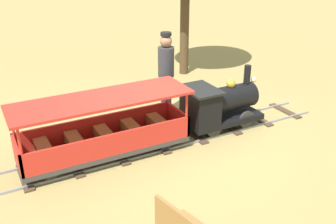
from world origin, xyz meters
name	(u,v)px	position (x,y,z in m)	size (l,w,h in m)	color
ground_plane	(168,142)	(0.00, 0.00, 0.00)	(60.00, 60.00, 0.00)	#A38C51
track	(157,143)	(0.00, -0.20, 0.02)	(0.77, 6.40, 0.04)	gray
locomotive	(218,105)	(0.00, 1.00, 0.48)	(0.73, 1.45, 1.07)	black
passenger_car	(105,134)	(0.00, -1.10, 0.42)	(0.83, 2.70, 0.97)	#3F3F3F
conductor_person	(166,68)	(-0.98, 0.48, 0.96)	(0.30, 0.30, 1.62)	#282D47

